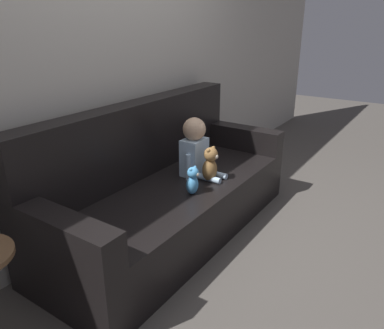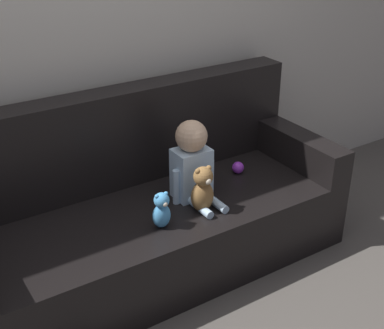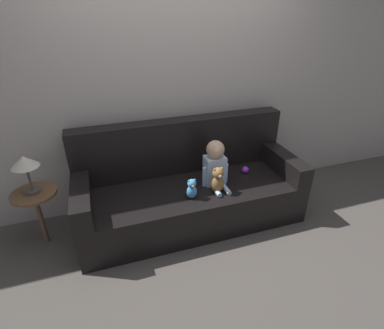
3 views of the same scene
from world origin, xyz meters
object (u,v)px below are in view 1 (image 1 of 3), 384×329
at_px(couch, 166,191).
at_px(person_baby, 195,149).
at_px(teddy_bear_brown, 210,164).
at_px(plush_toy_side, 193,181).
at_px(toy_ball, 211,154).

distance_m(couch, person_baby, 0.39).
bearing_deg(person_baby, couch, 154.72).
distance_m(teddy_bear_brown, plush_toy_side, 0.26).
relative_size(person_baby, teddy_bear_brown, 1.71).
xyz_separation_m(person_baby, teddy_bear_brown, (-0.04, -0.16, -0.08)).
height_order(person_baby, toy_ball, person_baby).
distance_m(person_baby, teddy_bear_brown, 0.18).
relative_size(plush_toy_side, toy_ball, 2.76).
bearing_deg(couch, person_baby, -25.28).
distance_m(person_baby, plush_toy_side, 0.36).
xyz_separation_m(couch, toy_ball, (0.62, -0.02, 0.12)).
bearing_deg(toy_ball, couch, 177.87).
distance_m(couch, teddy_bear_brown, 0.39).
relative_size(person_baby, plush_toy_side, 2.27).
xyz_separation_m(person_baby, plush_toy_side, (-0.29, -0.17, -0.11)).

